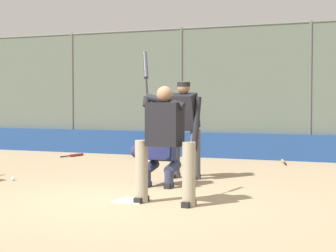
{
  "coord_description": "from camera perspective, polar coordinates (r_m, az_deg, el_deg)",
  "views": [
    {
      "loc": [
        -3.49,
        7.29,
        1.45
      ],
      "look_at": [
        -0.16,
        -1.0,
        1.05
      ],
      "focal_mm": 60.0,
      "sensor_mm": 36.0,
      "label": 1
    }
  ],
  "objects": [
    {
      "name": "catcher_behind_plate",
      "position": [
        9.53,
        -0.73,
        -2.53
      ],
      "size": [
        0.62,
        0.73,
        1.17
      ],
      "rotation": [
        0.0,
        0.0,
        0.06
      ],
      "color": "#2D334C",
      "rests_on": "ground_plane"
    },
    {
      "name": "ground_plane",
      "position": [
        8.22,
        -3.69,
        -7.61
      ],
      "size": [
        160.0,
        160.0,
        0.0
      ],
      "primitive_type": "plane",
      "color": "tan"
    },
    {
      "name": "home_plate_marker",
      "position": [
        8.21,
        -3.69,
        -7.57
      ],
      "size": [
        0.43,
        0.43,
        0.01
      ],
      "primitive_type": "cube",
      "color": "white",
      "rests_on": "ground_plane"
    },
    {
      "name": "baseball_loose",
      "position": [
        10.61,
        -15.48,
        -5.18
      ],
      "size": [
        0.07,
        0.07,
        0.07
      ],
      "primitive_type": "sphere",
      "color": "white",
      "rests_on": "ground_plane"
    },
    {
      "name": "padding_wall",
      "position": [
        14.15,
        7.52,
        -2.04
      ],
      "size": [
        16.18,
        0.18,
        0.64
      ],
      "primitive_type": "cube",
      "color": "navy",
      "rests_on": "ground_plane"
    },
    {
      "name": "spare_bat_first_base_side",
      "position": [
        13.38,
        11.65,
        -3.56
      ],
      "size": [
        0.27,
        0.83,
        0.07
      ],
      "rotation": [
        0.0,
        0.0,
        4.98
      ],
      "color": "black",
      "rests_on": "ground_plane"
    },
    {
      "name": "backstop_fence",
      "position": [
        14.2,
        7.65,
        3.84
      ],
      "size": [
        16.59,
        0.08,
        3.36
      ],
      "color": "#515651",
      "rests_on": "ground_plane"
    },
    {
      "name": "bleachers_beyond",
      "position": [
        16.96,
        1.95,
        -1.04
      ],
      "size": [
        11.56,
        1.95,
        1.16
      ],
      "color": "slate",
      "rests_on": "ground_plane"
    },
    {
      "name": "umpire_home",
      "position": [
        10.4,
        1.62,
        -0.05
      ],
      "size": [
        0.73,
        0.48,
        1.81
      ],
      "rotation": [
        0.0,
        0.0,
        -0.09
      ],
      "color": "#4C4C51",
      "rests_on": "ground_plane"
    },
    {
      "name": "spare_bat_third_base_side",
      "position": [
        14.85,
        -9.44,
        -2.94
      ],
      "size": [
        0.21,
        0.84,
        0.07
      ],
      "rotation": [
        0.0,
        0.0,
        4.53
      ],
      "color": "black",
      "rests_on": "ground_plane"
    },
    {
      "name": "batter_at_plate",
      "position": [
        7.83,
        -0.38,
        -1.44
      ],
      "size": [
        1.01,
        0.66,
        2.19
      ],
      "rotation": [
        0.0,
        0.0,
        -0.08
      ],
      "color": "gray",
      "rests_on": "ground_plane"
    },
    {
      "name": "equipment_bag_dugout_side",
      "position": [
        14.26,
        -1.72,
        -2.62
      ],
      "size": [
        1.16,
        0.32,
        0.32
      ],
      "color": "navy",
      "rests_on": "ground_plane"
    }
  ]
}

